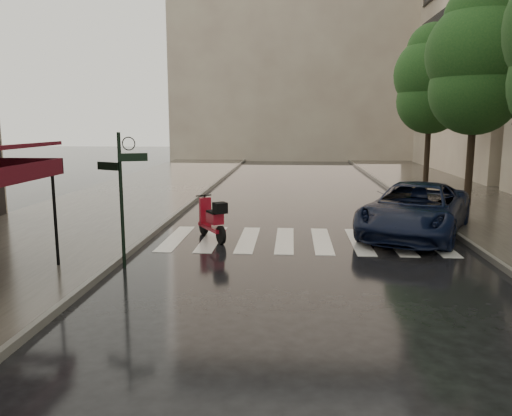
# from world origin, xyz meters

# --- Properties ---
(ground) EXTENTS (120.00, 120.00, 0.00)m
(ground) POSITION_xyz_m (0.00, 0.00, 0.00)
(ground) COLOR black
(ground) RESTS_ON ground
(sidewalk_near) EXTENTS (6.00, 60.00, 0.12)m
(sidewalk_near) POSITION_xyz_m (-4.50, 12.00, 0.06)
(sidewalk_near) COLOR #38332D
(sidewalk_near) RESTS_ON ground
(sidewalk_far) EXTENTS (5.50, 60.00, 0.12)m
(sidewalk_far) POSITION_xyz_m (10.25, 12.00, 0.06)
(sidewalk_far) COLOR #38332D
(sidewalk_far) RESTS_ON ground
(curb_near) EXTENTS (0.12, 60.00, 0.16)m
(curb_near) POSITION_xyz_m (-1.45, 12.00, 0.07)
(curb_near) COLOR #595651
(curb_near) RESTS_ON ground
(curb_far) EXTENTS (0.12, 60.00, 0.16)m
(curb_far) POSITION_xyz_m (7.45, 12.00, 0.07)
(curb_far) COLOR #595651
(curb_far) RESTS_ON ground
(crosswalk) EXTENTS (7.85, 3.20, 0.01)m
(crosswalk) POSITION_xyz_m (2.98, 6.00, 0.01)
(crosswalk) COLOR silver
(crosswalk) RESTS_ON ground
(signpost) EXTENTS (1.17, 0.29, 3.10)m
(signpost) POSITION_xyz_m (-1.19, 3.00, 1.83)
(signpost) COLOR black
(signpost) RESTS_ON ground
(backdrop_building) EXTENTS (22.00, 6.00, 20.00)m
(backdrop_building) POSITION_xyz_m (3.00, 38.00, 10.00)
(backdrop_building) COLOR gray
(backdrop_building) RESTS_ON ground
(tree_mid) EXTENTS (3.80, 3.80, 8.34)m
(tree_mid) POSITION_xyz_m (9.50, 12.00, 5.59)
(tree_mid) COLOR black
(tree_mid) RESTS_ON sidewalk_far
(tree_far) EXTENTS (3.80, 3.80, 8.16)m
(tree_far) POSITION_xyz_m (9.70, 19.00, 5.46)
(tree_far) COLOR black
(tree_far) RESTS_ON sidewalk_far
(scooter) EXTENTS (1.09, 1.62, 1.21)m
(scooter) POSITION_xyz_m (0.39, 5.95, 0.56)
(scooter) COLOR black
(scooter) RESTS_ON ground
(parked_car) EXTENTS (4.60, 6.13, 1.55)m
(parked_car) POSITION_xyz_m (6.29, 6.95, 0.77)
(parked_car) COLOR black
(parked_car) RESTS_ON ground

